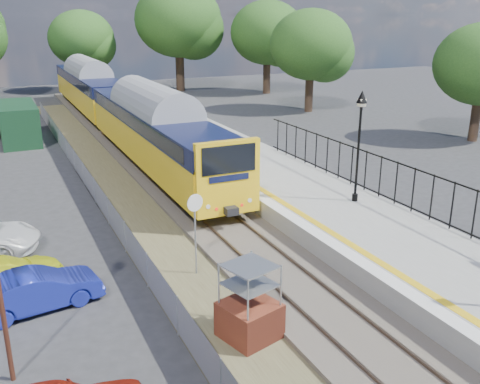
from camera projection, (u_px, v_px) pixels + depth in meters
ground at (328, 318)px, 15.42m from camera, size 120.00×120.00×0.00m
track_bed at (195, 211)px, 23.52m from camera, size 5.90×80.00×0.29m
platform at (307, 200)px, 23.84m from camera, size 5.00×70.00×0.90m
platform_edge at (266, 197)px, 22.87m from camera, size 0.90×70.00×0.01m
victorian_lamp_north at (360, 121)px, 21.35m from camera, size 0.44×0.44×4.60m
palisade_fence at (447, 203)px, 19.39m from camera, size 0.12×26.00×2.00m
wire_fence at (99, 196)px, 23.87m from camera, size 0.06×52.00×1.20m
tree_line at (92, 34)px, 50.03m from camera, size 56.80×43.80×11.88m
train at (114, 102)px, 38.37m from camera, size 2.82×40.83×3.51m
brick_plinth at (250, 303)px, 14.13m from camera, size 1.69×1.69×2.20m
speed_sign at (195, 221)px, 17.33m from camera, size 0.57×0.15×2.88m
car_blue at (38, 290)px, 15.73m from camera, size 3.82×1.83×1.21m
car_yellow at (3, 274)px, 16.84m from camera, size 3.95×2.22×1.08m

